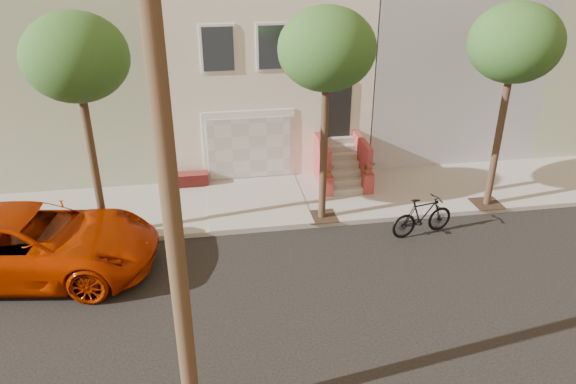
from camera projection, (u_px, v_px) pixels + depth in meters
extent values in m
plane|color=black|center=(316.00, 300.00, 13.35)|extent=(90.00, 90.00, 0.00)
cube|color=#9B988D|center=(283.00, 200.00, 18.06)|extent=(40.00, 3.70, 0.15)
cube|color=silver|center=(260.00, 56.00, 21.69)|extent=(7.00, 8.00, 7.00)
cube|color=#8FA282|center=(83.00, 62.00, 20.70)|extent=(6.50, 8.00, 7.00)
cube|color=#9A9CA2|center=(422.00, 50.00, 22.67)|extent=(6.50, 8.00, 7.00)
cube|color=#8FA282|center=(563.00, 45.00, 23.62)|extent=(6.50, 8.00, 7.00)
cube|color=silver|center=(249.00, 145.00, 19.01)|extent=(3.20, 0.12, 2.50)
cube|color=#B9B9B5|center=(249.00, 148.00, 19.00)|extent=(2.90, 0.06, 2.20)
cube|color=#9B988D|center=(256.00, 200.00, 17.89)|extent=(3.20, 3.70, 0.02)
cube|color=maroon|center=(188.00, 179.00, 18.86)|extent=(1.40, 0.45, 0.44)
cube|color=black|center=(337.00, 109.00, 18.91)|extent=(1.00, 0.06, 2.00)
cube|color=#3F4751|center=(218.00, 49.00, 17.37)|extent=(1.00, 0.06, 1.40)
cube|color=silver|center=(218.00, 49.00, 17.38)|extent=(1.15, 0.05, 1.55)
cube|color=#3F4751|center=(274.00, 47.00, 17.63)|extent=(1.00, 0.06, 1.40)
cube|color=silver|center=(274.00, 47.00, 17.65)|extent=(1.15, 0.05, 1.55)
cube|color=#3F4751|center=(328.00, 46.00, 17.89)|extent=(1.00, 0.06, 1.40)
cube|color=silver|center=(328.00, 45.00, 17.91)|extent=(1.15, 0.05, 1.55)
cube|color=#9B988D|center=(347.00, 191.00, 18.33)|extent=(1.20, 0.28, 0.20)
cube|color=#9B988D|center=(345.00, 182.00, 18.49)|extent=(1.20, 0.28, 0.20)
cube|color=#9B988D|center=(343.00, 173.00, 18.65)|extent=(1.20, 0.28, 0.20)
cube|color=#9B988D|center=(342.00, 165.00, 18.81)|extent=(1.20, 0.28, 0.20)
cube|color=#9B988D|center=(340.00, 156.00, 18.97)|extent=(1.20, 0.28, 0.20)
cube|color=#9B988D|center=(338.00, 148.00, 19.13)|extent=(1.20, 0.28, 0.20)
cube|color=#9B988D|center=(336.00, 140.00, 19.29)|extent=(1.20, 0.28, 0.20)
cube|color=maroon|center=(322.00, 163.00, 18.67)|extent=(0.18, 1.96, 1.60)
cube|color=maroon|center=(361.00, 161.00, 18.87)|extent=(0.18, 1.96, 1.60)
cube|color=maroon|center=(327.00, 186.00, 18.08)|extent=(0.35, 0.35, 0.70)
imported|color=#1D4A1A|center=(328.00, 170.00, 17.83)|extent=(0.40, 0.35, 0.45)
cube|color=maroon|center=(368.00, 183.00, 18.29)|extent=(0.35, 0.35, 0.70)
imported|color=#1D4A1A|center=(369.00, 167.00, 18.03)|extent=(0.41, 0.35, 0.45)
cube|color=#2D2116|center=(106.00, 234.00, 15.94)|extent=(0.90, 0.90, 0.02)
cylinder|color=#352118|center=(95.00, 168.00, 15.02)|extent=(0.22, 0.22, 4.20)
ellipsoid|color=#1D4A1A|center=(76.00, 57.00, 13.69)|extent=(2.70, 2.57, 2.29)
cube|color=#2D2116|center=(322.00, 216.00, 16.88)|extent=(0.90, 0.90, 0.02)
cylinder|color=#352118|center=(324.00, 154.00, 15.97)|extent=(0.22, 0.22, 4.20)
ellipsoid|color=#1D4A1A|center=(327.00, 49.00, 14.63)|extent=(2.70, 2.57, 2.29)
cube|color=#2D2116|center=(486.00, 203.00, 17.68)|extent=(0.90, 0.90, 0.02)
cylinder|color=#352118|center=(497.00, 143.00, 16.77)|extent=(0.22, 0.22, 4.20)
ellipsoid|color=#1D4A1A|center=(515.00, 43.00, 15.43)|extent=(2.70, 2.57, 2.29)
cylinder|color=#412D1E|center=(168.00, 175.00, 7.88)|extent=(0.30, 0.30, 10.00)
imported|color=#A62600|center=(30.00, 243.00, 14.03)|extent=(6.85, 3.86, 1.81)
imported|color=black|center=(423.00, 216.00, 15.96)|extent=(2.09, 0.98, 1.21)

